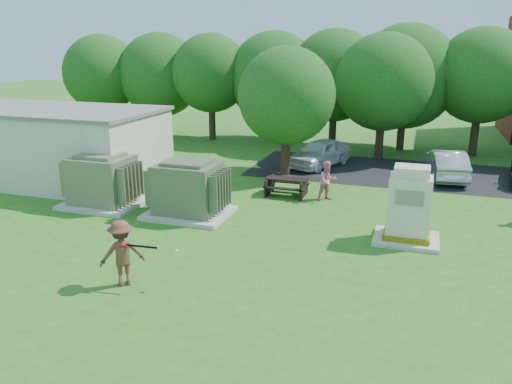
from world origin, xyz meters
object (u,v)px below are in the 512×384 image
(transformer_left, at_px, (102,181))
(picnic_table, at_px, (287,185))
(batter, at_px, (122,253))
(car_silver_a, at_px, (446,164))
(car_white, at_px, (320,153))
(person_at_picnic, at_px, (327,181))
(transformer_right, at_px, (188,190))
(generator_cabinet, at_px, (409,209))

(transformer_left, bearing_deg, picnic_table, 29.02)
(batter, relative_size, car_silver_a, 0.43)
(car_white, bearing_deg, person_at_picnic, -54.32)
(car_white, bearing_deg, transformer_left, -105.11)
(picnic_table, distance_m, batter, 9.43)
(transformer_left, distance_m, picnic_table, 7.43)
(person_at_picnic, bearing_deg, car_silver_a, 7.09)
(transformer_right, distance_m, person_at_picnic, 5.70)
(picnic_table, relative_size, car_white, 0.42)
(batter, bearing_deg, transformer_right, -122.11)
(picnic_table, bearing_deg, batter, -102.07)
(person_at_picnic, height_order, car_white, person_at_picnic)
(picnic_table, height_order, car_white, car_white)
(transformer_right, height_order, picnic_table, transformer_right)
(generator_cabinet, bearing_deg, person_at_picnic, 132.53)
(car_silver_a, bearing_deg, transformer_left, 26.29)
(transformer_left, height_order, transformer_right, same)
(transformer_left, distance_m, generator_cabinet, 11.49)
(generator_cabinet, relative_size, car_white, 0.60)
(transformer_left, relative_size, transformer_right, 1.00)
(person_at_picnic, distance_m, car_silver_a, 6.97)
(batter, distance_m, car_white, 14.94)
(transformer_right, bearing_deg, batter, -81.76)
(person_at_picnic, xyz_separation_m, car_white, (-1.45, 5.69, -0.11))
(transformer_left, relative_size, batter, 1.67)
(transformer_right, height_order, person_at_picnic, transformer_right)
(car_white, distance_m, car_silver_a, 6.16)
(batter, bearing_deg, person_at_picnic, -152.57)
(transformer_right, distance_m, picnic_table, 4.58)
(batter, relative_size, person_at_picnic, 1.10)
(car_white, bearing_deg, batter, -77.31)
(picnic_table, bearing_deg, transformer_right, -127.73)
(transformer_left, bearing_deg, generator_cabinet, -0.49)
(transformer_right, xyz_separation_m, person_at_picnic, (4.52, 3.47, -0.16))
(transformer_left, relative_size, person_at_picnic, 1.84)
(batter, height_order, car_silver_a, batter)
(picnic_table, relative_size, batter, 0.96)
(car_white, bearing_deg, transformer_right, -87.18)
(transformer_right, xyz_separation_m, picnic_table, (2.78, 3.60, -0.51))
(transformer_right, xyz_separation_m, batter, (0.81, -5.61, -0.07))
(picnic_table, height_order, batter, batter)
(batter, distance_m, person_at_picnic, 9.81)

